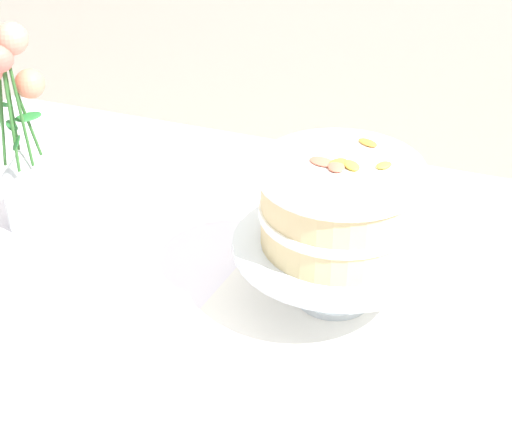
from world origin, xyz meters
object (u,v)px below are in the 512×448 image
(dining_table, at_px, (202,346))
(layer_cake, at_px, (339,203))
(cake_stand, at_px, (336,252))
(flower_vase, at_px, (17,140))

(dining_table, height_order, layer_cake, layer_cake)
(cake_stand, relative_size, layer_cake, 1.31)
(dining_table, xyz_separation_m, cake_stand, (0.18, 0.07, 0.17))
(cake_stand, bearing_deg, layer_cake, 42.84)
(dining_table, distance_m, flower_vase, 0.43)
(layer_cake, bearing_deg, cake_stand, -137.16)
(dining_table, relative_size, layer_cake, 6.34)
(flower_vase, bearing_deg, layer_cake, -1.88)
(dining_table, relative_size, cake_stand, 4.83)
(cake_stand, bearing_deg, dining_table, -160.05)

